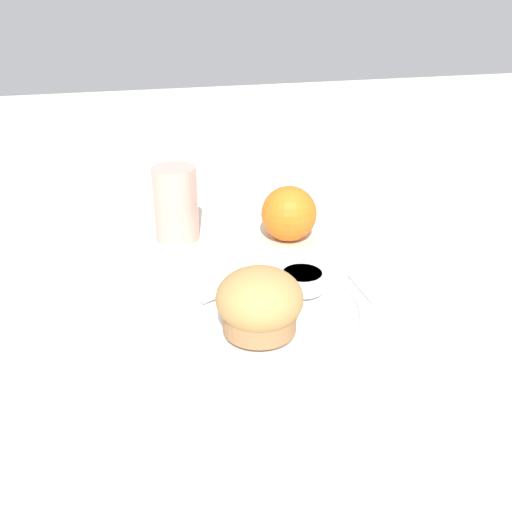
# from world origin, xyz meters

# --- Properties ---
(ground_plane) EXTENTS (3.00, 3.00, 0.00)m
(ground_plane) POSITION_xyz_m (0.00, 0.00, 0.00)
(ground_plane) COLOR beige
(plate) EXTENTS (0.24, 0.24, 0.02)m
(plate) POSITION_xyz_m (-0.02, -0.00, 0.01)
(plate) COLOR white
(plate) RESTS_ON ground_plane
(muffin) EXTENTS (0.09, 0.09, 0.07)m
(muffin) POSITION_xyz_m (-0.03, -0.05, 0.05)
(muffin) COLOR #9E7047
(muffin) RESTS_ON plate
(cream_ramekin) EXTENTS (0.05, 0.05, 0.02)m
(cream_ramekin) POSITION_xyz_m (0.04, 0.02, 0.03)
(cream_ramekin) COLOR silver
(cream_ramekin) RESTS_ON plate
(berry_pair) EXTENTS (0.02, 0.01, 0.01)m
(berry_pair) POSITION_xyz_m (-0.04, 0.04, 0.03)
(berry_pair) COLOR #4C194C
(berry_pair) RESTS_ON plate
(butter_knife) EXTENTS (0.14, 0.08, 0.00)m
(butter_knife) POSITION_xyz_m (-0.01, 0.06, 0.02)
(butter_knife) COLOR silver
(butter_knife) RESTS_ON plate
(orange_fruit) EXTENTS (0.08, 0.08, 0.08)m
(orange_fruit) POSITION_xyz_m (0.08, 0.20, 0.04)
(orange_fruit) COLOR orange
(orange_fruit) RESTS_ON ground_plane
(juice_glass) EXTENTS (0.06, 0.06, 0.11)m
(juice_glass) POSITION_xyz_m (-0.08, 0.25, 0.05)
(juice_glass) COLOR #E5998C
(juice_glass) RESTS_ON ground_plane
(folded_napkin) EXTENTS (0.13, 0.07, 0.01)m
(folded_napkin) POSITION_xyz_m (0.19, 0.03, 0.00)
(folded_napkin) COLOR #B2BCCC
(folded_napkin) RESTS_ON ground_plane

